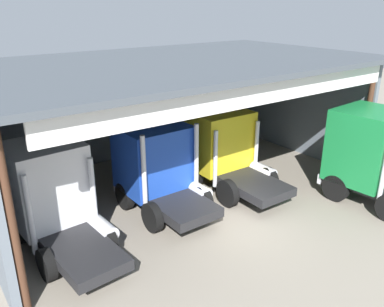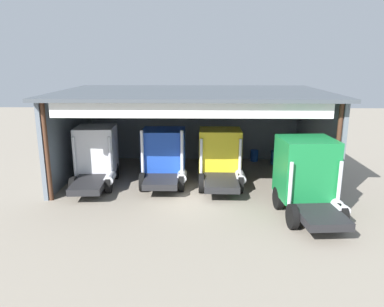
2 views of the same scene
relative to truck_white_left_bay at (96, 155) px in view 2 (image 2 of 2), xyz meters
name	(u,v)px [view 2 (image 2 of 2)]	position (x,y,z in m)	size (l,w,h in m)	color
ground_plane	(191,202)	(5.92, -3.01, -1.83)	(80.00, 80.00, 0.00)	gray
workshop_shed	(193,115)	(5.92, 2.47, 2.11)	(16.55, 9.99, 5.67)	slate
truck_white_left_bay	(96,155)	(0.00, 0.00, 0.00)	(2.74, 5.40, 3.55)	white
truck_blue_yard_outside	(164,156)	(4.20, 0.11, -0.04)	(2.78, 4.47, 3.57)	#1E47B7
truck_yellow_center_right_bay	(220,156)	(7.68, 0.13, -0.08)	(2.73, 4.97, 3.38)	yellow
truck_green_right_bay	(307,176)	(11.70, -4.40, 0.18)	(2.98, 5.00, 3.82)	#197F3D
oil_drum	(254,156)	(10.57, 5.42, -1.40)	(0.58, 0.58, 0.85)	#194CB2
tool_cart	(277,157)	(12.17, 4.61, -1.33)	(0.90, 0.60, 1.00)	#1E59A5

